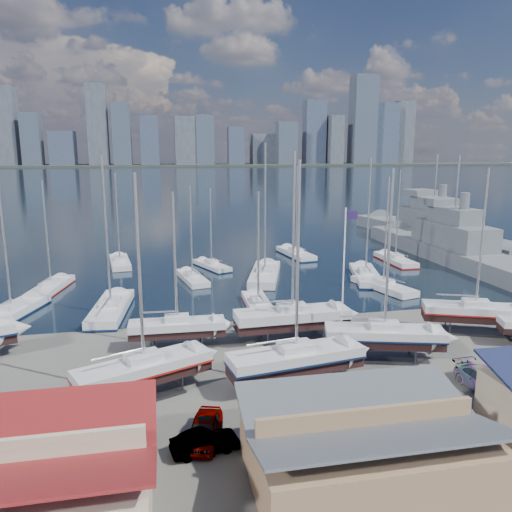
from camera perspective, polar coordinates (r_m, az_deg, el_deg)
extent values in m
plane|color=#605E59|center=(42.72, 3.55, -11.58)|extent=(1400.00, 1400.00, 0.00)
cube|color=#172635|center=(348.42, -9.72, 8.88)|extent=(1400.00, 600.00, 0.40)
cube|color=#2D332D|center=(608.14, -10.49, 10.17)|extent=(1400.00, 80.00, 2.20)
cube|color=#595E66|center=(628.21, -26.63, 13.12)|extent=(22.49, 24.47, 83.83)
cube|color=#3D4756|center=(614.60, -24.24, 12.08)|extent=(19.55, 21.83, 55.97)
cube|color=#475166|center=(614.79, -21.19, 11.43)|extent=(26.03, 30.49, 37.14)
cube|color=#595E66|center=(598.60, -17.65, 14.10)|extent=(21.60, 16.58, 87.63)
cube|color=#3D4756|center=(597.56, -15.07, 13.29)|extent=(19.42, 28.42, 67.60)
cube|color=#475166|center=(599.58, -12.05, 12.78)|extent=(20.24, 23.80, 54.09)
cube|color=#595E66|center=(597.39, -8.04, 12.92)|extent=(24.62, 19.72, 54.00)
cube|color=#3D4756|center=(597.36, -5.89, 13.07)|extent=(20.75, 17.93, 55.97)
cube|color=#475166|center=(600.21, -2.31, 12.50)|extent=(18.36, 16.25, 43.03)
cube|color=#595E66|center=(625.39, 0.76, 12.14)|extent=(28.49, 22.03, 35.69)
cube|color=#3D4756|center=(614.05, 3.51, 12.75)|extent=(23.34, 17.87, 49.11)
cube|color=#475166|center=(639.64, 6.68, 13.86)|extent=(25.35, 19.79, 75.95)
cube|color=#595E66|center=(640.78, 8.89, 12.98)|extent=(17.00, 27.45, 57.67)
cube|color=#3D4756|center=(655.27, 12.12, 14.95)|extent=(29.28, 24.05, 106.04)
cube|color=#475166|center=(676.24, 14.29, 13.41)|extent=(30.82, 28.37, 74.41)
cube|color=#595E66|center=(691.15, 16.53, 13.37)|extent=(21.74, 17.03, 77.48)
cube|color=#8C6B4C|center=(28.65, 12.37, -21.13)|extent=(12.00, 8.00, 3.00)
cube|color=#53585F|center=(27.60, 12.57, -17.58)|extent=(12.60, 8.40, 1.27)
cube|color=#2D2D33|center=(37.41, -12.52, -15.28)|extent=(5.79, 4.35, 0.16)
cube|color=black|center=(36.76, -12.63, -13.20)|extent=(9.68, 5.99, 0.77)
cube|color=silver|center=(36.45, -12.68, -12.10)|extent=(9.84, 6.35, 0.77)
cube|color=maroon|center=(36.59, -12.66, -12.61)|extent=(9.94, 6.42, 0.15)
cube|color=silver|center=(36.20, -12.73, -11.19)|extent=(2.84, 2.45, 0.50)
cylinder|color=#B2B2B7|center=(34.28, -13.20, -1.57)|extent=(0.22, 0.22, 12.93)
cube|color=#2D2D33|center=(45.15, -8.92, -10.26)|extent=(4.63, 2.24, 0.16)
cube|color=black|center=(44.63, -8.98, -8.53)|extent=(8.36, 2.25, 0.66)
cube|color=silver|center=(44.40, -9.00, -7.73)|extent=(8.37, 2.60, 0.66)
cube|color=silver|center=(44.21, -9.03, -7.02)|extent=(2.12, 1.46, 0.50)
cylinder|color=#B2B2B7|center=(42.80, -9.26, -0.22)|extent=(0.22, 0.22, 11.20)
cube|color=#2D2D33|center=(38.19, 4.55, -14.43)|extent=(5.89, 3.42, 0.16)
cube|color=black|center=(37.54, 4.58, -12.34)|extent=(10.35, 4.03, 0.81)
cube|color=silver|center=(37.22, 4.60, -11.21)|extent=(10.42, 4.45, 0.81)
cube|color=#0B1A3A|center=(37.37, 4.60, -11.73)|extent=(10.53, 4.49, 0.16)
cube|color=silver|center=(36.97, 4.62, -10.28)|extent=(2.77, 2.09, 0.50)
cylinder|color=#B2B2B7|center=(35.03, 4.80, -0.28)|extent=(0.22, 0.22, 13.63)
cube|color=#2D2D33|center=(46.63, 4.12, -9.41)|extent=(5.86, 2.85, 0.16)
cube|color=black|center=(46.10, 4.15, -7.63)|extent=(10.57, 2.88, 0.84)
cube|color=silver|center=(45.83, 4.17, -6.64)|extent=(10.58, 3.32, 0.84)
cube|color=silver|center=(45.62, 4.18, -5.84)|extent=(2.68, 1.86, 0.50)
cylinder|color=#B2B2B7|center=(44.03, 4.31, 2.65)|extent=(0.22, 0.22, 14.15)
cube|color=#2D2D33|center=(43.74, 14.28, -11.24)|extent=(5.74, 3.75, 0.16)
cube|color=black|center=(43.19, 14.38, -9.40)|extent=(9.87, 4.78, 0.77)
cube|color=silver|center=(42.92, 14.44, -8.45)|extent=(9.98, 5.17, 0.77)
cube|color=#0B1A3A|center=(43.04, 14.41, -8.89)|extent=(10.08, 5.22, 0.15)
cube|color=silver|center=(42.71, 14.48, -7.65)|extent=(2.75, 2.20, 0.50)
cylinder|color=#B2B2B7|center=(41.09, 14.93, 0.59)|extent=(0.22, 0.22, 12.97)
cube|color=#2D2D33|center=(52.57, 23.58, -7.92)|extent=(5.74, 4.13, 0.16)
cube|color=black|center=(52.10, 23.72, -6.36)|extent=(9.67, 5.55, 0.76)
cube|color=silver|center=(51.88, 23.79, -5.56)|extent=(9.81, 5.92, 0.76)
cube|color=maroon|center=(51.98, 23.76, -5.93)|extent=(9.91, 5.98, 0.15)
cube|color=silver|center=(51.71, 23.85, -4.89)|extent=(2.79, 2.35, 0.50)
cylinder|color=#B2B2B7|center=(50.39, 24.43, 1.84)|extent=(0.22, 0.22, 12.82)
cube|color=black|center=(58.58, -26.07, -6.53)|extent=(5.63, 10.88, 0.85)
cube|color=silver|center=(58.33, -26.15, -5.74)|extent=(6.05, 11.01, 0.85)
cube|color=#0B1A3A|center=(58.44, -26.11, -6.10)|extent=(6.11, 11.12, 0.17)
cube|color=silver|center=(58.14, -26.21, -5.10)|extent=(2.50, 3.07, 0.50)
cylinder|color=#B2B2B7|center=(56.67, -26.84, 1.61)|extent=(0.22, 0.22, 14.32)
cube|color=black|center=(67.25, -22.32, -3.89)|extent=(4.04, 9.71, 0.76)
cube|color=silver|center=(67.06, -22.37, -3.27)|extent=(4.43, 9.79, 0.76)
cube|color=maroon|center=(67.15, -22.35, -3.56)|extent=(4.47, 9.88, 0.15)
cube|color=silver|center=(66.91, -22.41, -2.75)|extent=(2.02, 2.63, 0.50)
cylinder|color=#B2B2B7|center=(65.73, -22.83, 2.43)|extent=(0.22, 0.22, 12.76)
cube|color=black|center=(78.61, -15.26, -1.23)|extent=(3.52, 9.86, 0.77)
cube|color=silver|center=(78.45, -15.29, -0.68)|extent=(3.92, 9.92, 0.77)
cube|color=silver|center=(78.32, -15.32, -0.22)|extent=(1.92, 2.60, 0.50)
cylinder|color=#B2B2B7|center=(77.30, -15.57, 4.32)|extent=(0.22, 0.22, 13.03)
cube|color=black|center=(55.89, -16.17, -6.65)|extent=(3.92, 11.77, 0.92)
cube|color=silver|center=(55.61, -16.23, -5.75)|extent=(4.40, 11.82, 0.92)
cube|color=#0B1A3A|center=(55.73, -16.20, -6.16)|extent=(4.45, 11.94, 0.18)
cube|color=silver|center=(55.40, -16.27, -5.05)|extent=(2.23, 3.07, 0.50)
cylinder|color=#B2B2B7|center=(53.76, -16.73, 2.68)|extent=(0.22, 0.22, 15.59)
cube|color=black|center=(67.19, -7.27, -3.07)|extent=(3.70, 9.02, 0.70)
cube|color=silver|center=(67.01, -7.29, -2.49)|extent=(4.06, 9.09, 0.70)
cube|color=silver|center=(66.87, -7.30, -1.99)|extent=(1.86, 2.43, 0.50)
cylinder|color=#B2B2B7|center=(65.75, -7.43, 2.82)|extent=(0.22, 0.22, 11.86)
cube|color=black|center=(74.23, -5.09, -1.57)|extent=(4.94, 8.34, 0.66)
cube|color=silver|center=(74.08, -5.10, -1.08)|extent=(5.26, 8.47, 0.66)
cube|color=#0B1A3A|center=(74.15, -5.10, -1.31)|extent=(5.31, 8.55, 0.13)
cube|color=silver|center=(73.95, -5.11, -0.64)|extent=(2.06, 2.42, 0.50)
cylinder|color=#B2B2B7|center=(72.99, -5.19, 3.42)|extent=(0.22, 0.22, 11.08)
cube|color=black|center=(55.31, 0.26, -6.27)|extent=(2.34, 8.98, 0.71)
cube|color=silver|center=(55.09, 0.26, -5.56)|extent=(2.71, 8.99, 0.71)
cube|color=maroon|center=(55.19, 0.26, -5.89)|extent=(2.74, 9.08, 0.14)
cube|color=silver|center=(54.91, 0.27, -4.96)|extent=(1.55, 2.27, 0.50)
cylinder|color=#B2B2B7|center=(53.52, 0.27, 0.98)|extent=(0.22, 0.22, 12.06)
cube|color=black|center=(67.96, 1.03, -2.91)|extent=(6.48, 12.88, 1.00)
cube|color=silver|center=(67.71, 1.03, -2.09)|extent=(6.99, 13.03, 1.00)
cube|color=silver|center=(67.53, 1.03, -1.47)|extent=(2.92, 3.61, 0.50)
cylinder|color=#B2B2B7|center=(66.12, 1.06, 5.48)|extent=(0.22, 0.22, 16.94)
cube|color=black|center=(82.52, 4.55, -0.24)|extent=(3.92, 10.49, 0.82)
cube|color=silver|center=(82.35, 4.56, 0.31)|extent=(4.34, 10.55, 0.82)
cube|color=#0B1A3A|center=(82.43, 4.55, 0.06)|extent=(4.38, 10.66, 0.16)
cube|color=silver|center=(82.22, 4.56, 0.76)|extent=(2.08, 2.79, 0.50)
cylinder|color=#B2B2B7|center=(81.21, 4.64, 5.38)|extent=(0.22, 0.22, 13.83)
cube|color=black|center=(64.63, 14.31, -3.98)|extent=(4.83, 9.97, 0.78)
cube|color=silver|center=(64.43, 14.35, -3.32)|extent=(5.22, 10.08, 0.78)
cube|color=silver|center=(64.27, 14.38, -2.77)|extent=(2.22, 2.77, 0.50)
cylinder|color=#B2B2B7|center=(63.02, 14.67, 2.78)|extent=(0.22, 0.22, 13.10)
cube|color=black|center=(69.31, 12.39, -2.86)|extent=(5.50, 11.51, 0.90)
cube|color=silver|center=(69.09, 12.42, -2.14)|extent=(5.95, 11.63, 0.90)
cube|color=#0B1A3A|center=(69.19, 12.41, -2.47)|extent=(6.01, 11.75, 0.18)
cube|color=silver|center=(68.93, 12.45, -1.58)|extent=(2.55, 3.19, 0.50)
cylinder|color=#B2B2B7|center=(67.64, 12.72, 4.46)|extent=(0.22, 0.22, 15.12)
cube|color=black|center=(80.60, 15.60, -0.94)|extent=(2.38, 9.93, 0.79)
cube|color=silver|center=(80.43, 15.63, -0.38)|extent=(2.80, 9.93, 0.79)
cube|color=maroon|center=(80.51, 15.62, -0.64)|extent=(2.83, 10.03, 0.16)
cube|color=silver|center=(80.30, 15.66, 0.07)|extent=(1.67, 2.49, 0.50)
cylinder|color=#B2B2B7|center=(79.29, 15.92, 4.64)|extent=(0.22, 0.22, 13.40)
cube|color=#5A6064|center=(84.94, 21.41, -0.19)|extent=(7.70, 44.27, 3.98)
cube|color=#5A6064|center=(84.28, 21.61, 2.33)|extent=(5.88, 15.54, 3.60)
cube|color=#5A6064|center=(83.88, 21.76, 4.35)|extent=(4.37, 8.89, 2.40)
cube|color=#5A6064|center=(87.38, 20.25, 5.86)|extent=(5.01, 4.49, 1.20)
cylinder|color=#B2B2B7|center=(83.44, 22.04, 7.89)|extent=(0.30, 0.30, 8.00)
cube|color=#5A6064|center=(102.31, 19.41, 1.89)|extent=(12.66, 45.93, 4.08)
cube|color=#5A6064|center=(101.76, 19.56, 4.02)|extent=(7.67, 16.47, 3.60)
cube|color=#5A6064|center=(101.43, 19.68, 5.70)|extent=(5.42, 9.53, 2.40)
cube|color=#5A6064|center=(104.89, 18.23, 6.91)|extent=(5.59, 5.12, 1.20)
cylinder|color=#B2B2B7|center=(101.07, 19.89, 8.63)|extent=(0.30, 0.30, 8.00)
imported|color=gray|center=(31.56, -5.93, -19.10)|extent=(3.00, 4.85, 1.54)
imported|color=gray|center=(30.64, -5.83, -20.39)|extent=(4.14, 2.07, 1.30)
imported|color=gray|center=(36.50, 17.50, -15.28)|extent=(3.95, 5.20, 1.31)
imported|color=gray|center=(40.43, 24.84, -12.90)|extent=(2.58, 5.58, 1.58)
cylinder|color=white|center=(43.22, 9.94, -2.75)|extent=(0.12, 0.12, 12.41)
cube|color=#221544|center=(42.37, 10.86, 4.62)|extent=(1.03, 0.05, 0.72)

